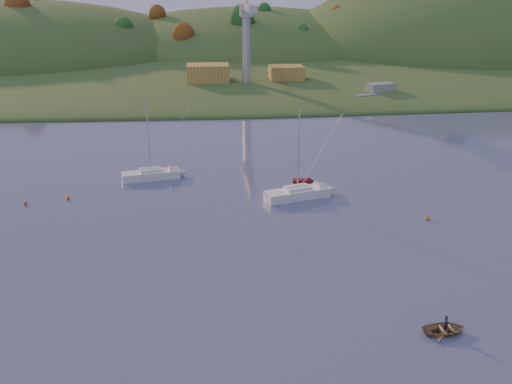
{
  "coord_description": "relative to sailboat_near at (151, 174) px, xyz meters",
  "views": [
    {
      "loc": [
        -10.38,
        -29.01,
        27.84
      ],
      "look_at": [
        -3.71,
        38.14,
        2.74
      ],
      "focal_mm": 40.0,
      "sensor_mm": 36.0,
      "label": 1
    }
  ],
  "objects": [
    {
      "name": "buoy_2",
      "position": [
        -15.8,
        -8.98,
        -0.51
      ],
      "size": [
        0.5,
        0.5,
        0.5
      ],
      "primitive_type": "sphere",
      "color": "orange",
      "rests_on": "ground"
    },
    {
      "name": "sailboat_near",
      "position": [
        0.0,
        0.0,
        0.0
      ],
      "size": [
        8.79,
        4.06,
        11.75
      ],
      "rotation": [
        0.0,
        0.0,
        0.19
      ],
      "color": "silver",
      "rests_on": "ground"
    },
    {
      "name": "buoy_3",
      "position": [
        -2.79,
        1.51,
        -0.51
      ],
      "size": [
        0.5,
        0.5,
        0.5
      ],
      "primitive_type": "sphere",
      "color": "orange",
      "rests_on": "ground"
    },
    {
      "name": "hill_center",
      "position": [
        28.04,
        157.31,
        -0.76
      ],
      "size": [
        140.0,
        120.0,
        36.0
      ],
      "primitive_type": "ellipsoid",
      "color": "#29481C",
      "rests_on": "ground"
    },
    {
      "name": "far_shore",
      "position": [
        18.04,
        177.31,
        -0.76
      ],
      "size": [
        620.0,
        220.0,
        1.5
      ],
      "primitive_type": "cube",
      "color": "#29481C",
      "rests_on": "ground"
    },
    {
      "name": "shore_slope",
      "position": [
        18.04,
        112.31,
        -0.76
      ],
      "size": [
        640.0,
        150.0,
        7.0
      ],
      "primitive_type": "ellipsoid",
      "color": "#29481C",
      "rests_on": "ground"
    },
    {
      "name": "red_tender",
      "position": [
        22.79,
        -3.86,
        -0.53
      ],
      "size": [
        3.22,
        1.29,
        1.07
      ],
      "rotation": [
        0.0,
        0.0,
        -0.07
      ],
      "color": "#500E0B",
      "rests_on": "ground"
    },
    {
      "name": "hill_right",
      "position": [
        113.04,
        142.31,
        -0.76
      ],
      "size": [
        150.0,
        130.0,
        60.0
      ],
      "primitive_type": "ellipsoid",
      "color": "#29481C",
      "rests_on": "ground"
    },
    {
      "name": "wharf",
      "position": [
        23.04,
        69.31,
        0.44
      ],
      "size": [
        42.0,
        16.0,
        2.4
      ],
      "primitive_type": "cube",
      "color": "slate",
      "rests_on": "ground"
    },
    {
      "name": "buoy_4",
      "position": [
        -10.6,
        -7.54,
        -0.51
      ],
      "size": [
        0.5,
        0.5,
        0.5
      ],
      "primitive_type": "sphere",
      "color": "orange",
      "rests_on": "ground"
    },
    {
      "name": "canoe",
      "position": [
        27.5,
        -42.69,
        -0.37
      ],
      "size": [
        3.9,
        2.92,
        0.77
      ],
      "primitive_type": "imported",
      "rotation": [
        0.0,
        0.0,
        1.64
      ],
      "color": "olive",
      "rests_on": "ground"
    },
    {
      "name": "hillside_trees",
      "position": [
        18.04,
        132.31,
        -0.76
      ],
      "size": [
        280.0,
        50.0,
        32.0
      ],
      "primitive_type": null,
      "color": "#1C4E1E",
      "rests_on": "ground"
    },
    {
      "name": "sailboat_far",
      "position": [
        20.42,
        -10.11,
        0.04
      ],
      "size": [
        9.4,
        5.15,
        12.5
      ],
      "rotation": [
        0.0,
        0.0,
        0.29
      ],
      "color": "white",
      "rests_on": "ground"
    },
    {
      "name": "shed_west",
      "position": [
        10.04,
        70.31,
        4.04
      ],
      "size": [
        11.0,
        8.0,
        4.8
      ],
      "primitive_type": "cube",
      "color": "#A88338",
      "rests_on": "wharf"
    },
    {
      "name": "shed_east",
      "position": [
        31.04,
        71.31,
        3.64
      ],
      "size": [
        9.0,
        7.0,
        4.0
      ],
      "primitive_type": "cube",
      "color": "#A88338",
      "rests_on": "wharf"
    },
    {
      "name": "dock_crane",
      "position": [
        20.04,
        65.7,
        16.42
      ],
      "size": [
        3.2,
        28.0,
        20.3
      ],
      "color": "#B7B7BC",
      "rests_on": "wharf"
    },
    {
      "name": "buoy_1",
      "position": [
        35.21,
        -19.16,
        -0.51
      ],
      "size": [
        0.5,
        0.5,
        0.5
      ],
      "primitive_type": "sphere",
      "color": "orange",
      "rests_on": "ground"
    },
    {
      "name": "paddler",
      "position": [
        27.5,
        -42.69,
        -0.05
      ],
      "size": [
        0.37,
        0.54,
        1.41
      ],
      "primitive_type": "imported",
      "rotation": [
        0.0,
        0.0,
        1.64
      ],
      "color": "black",
      "rests_on": "ground"
    },
    {
      "name": "work_vessel",
      "position": [
        52.18,
        55.31,
        0.71
      ],
      "size": [
        16.95,
        10.61,
        4.1
      ],
      "rotation": [
        0.0,
        0.0,
        0.33
      ],
      "color": "slate",
      "rests_on": "ground"
    }
  ]
}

